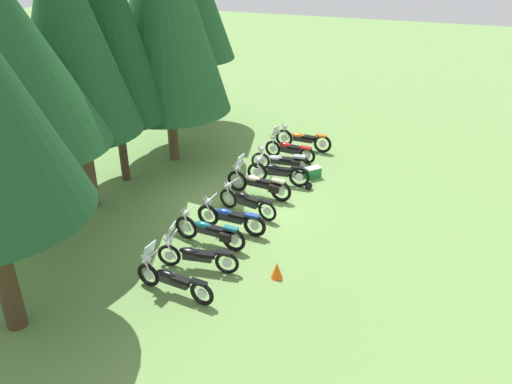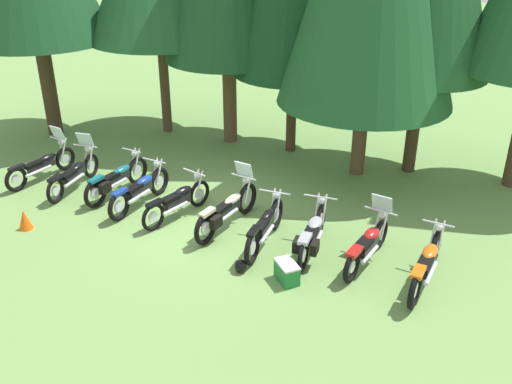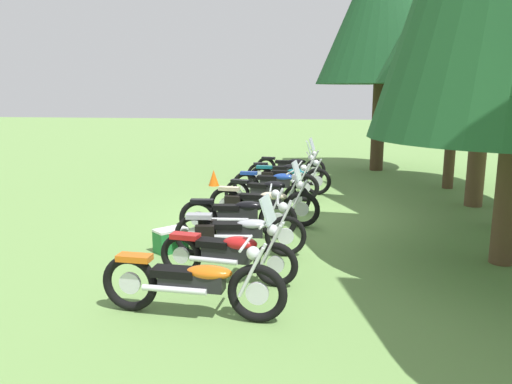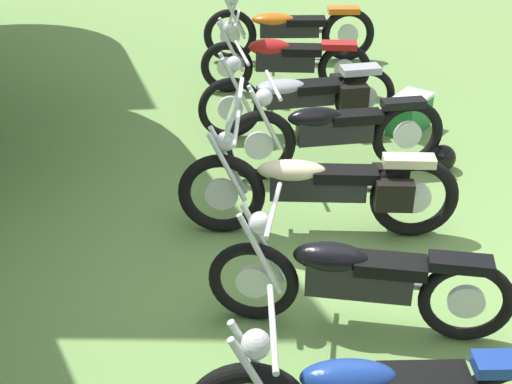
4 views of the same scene
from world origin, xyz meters
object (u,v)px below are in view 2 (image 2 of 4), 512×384
Objects in this scene: motorcycle_3 at (140,190)px; motorcycle_2 at (116,179)px; motorcycle_8 at (368,244)px; motorcycle_9 at (427,263)px; traffic_cone at (25,219)px; picnic_cooler at (287,272)px; dropped_helmet at (241,266)px; motorcycle_4 at (178,200)px; motorcycle_1 at (74,173)px; motorcycle_7 at (312,234)px; motorcycle_6 at (265,226)px; motorcycle_0 at (42,165)px; motorcycle_5 at (227,209)px.

motorcycle_2 is at bearing 78.96° from motorcycle_3.
motorcycle_8 reaches higher than motorcycle_9.
motorcycle_8 reaches higher than traffic_cone.
motorcycle_9 reaches higher than picnic_cooler.
dropped_helmet is at bearing -174.70° from picnic_cooler.
motorcycle_1 is at bearing 100.40° from motorcycle_4.
traffic_cone is (-8.81, -1.65, -0.22)m from motorcycle_9.
motorcycle_3 is 7.02m from motorcycle_9.
motorcycle_3 reaches higher than motorcycle_7.
motorcycle_2 reaches higher than traffic_cone.
motorcycle_6 is 5.61m from traffic_cone.
dropped_helmet is (6.85, -1.76, -0.30)m from motorcycle_0.
motorcycle_9 is at bearing -85.59° from motorcycle_0.
motorcycle_6 reaches higher than picnic_cooler.
motorcycle_3 is 0.94× the size of motorcycle_9.
motorcycle_7 is 2.43m from motorcycle_9.
motorcycle_0 is at bearing 90.42° from motorcycle_3.
traffic_cone is at bearing 137.70° from motorcycle_4.
dropped_helmet is (3.52, -1.56, -0.31)m from motorcycle_3.
motorcycle_2 is 4.51m from motorcycle_6.
dropped_helmet is (2.37, -1.45, -0.31)m from motorcycle_4.
motorcycle_6 is (4.47, -0.63, 0.01)m from motorcycle_2.
motorcycle_4 is 0.88× the size of motorcycle_5.
motorcycle_0 reaches higher than motorcycle_3.
motorcycle_1 is at bearing 80.98° from motorcycle_6.
motorcycle_4 is at bearing 97.70° from motorcycle_8.
motorcycle_4 is 0.94× the size of motorcycle_7.
motorcycle_7 is at bearing 85.89° from picnic_cooler.
motorcycle_8 is at bearing -87.75° from motorcycle_3.
motorcycle_7 is at bearing -85.98° from motorcycle_6.
motorcycle_1 reaches higher than picnic_cooler.
motorcycle_9 is (10.34, -0.60, 0.02)m from motorcycle_0.
motorcycle_6 reaches higher than dropped_helmet.
motorcycle_0 is at bearing 81.14° from motorcycle_6.
motorcycle_8 is 7.92× the size of dropped_helmet.
motorcycle_8 reaches higher than motorcycle_4.
motorcycle_8 is (4.63, -0.06, 0.01)m from motorcycle_4.
motorcycle_0 is 2.42m from motorcycle_2.
motorcycle_3 is 1.07× the size of motorcycle_4.
motorcycle_8 is at bearing -84.06° from motorcycle_5.
motorcycle_3 is at bearing 161.92° from picnic_cooler.
dropped_helmet is (-0.03, -1.17, -0.33)m from motorcycle_6.
motorcycle_1 is 0.94× the size of motorcycle_9.
motorcycle_9 reaches higher than motorcycle_3.
motorcycle_0 reaches higher than traffic_cone.
motorcycle_4 reaches higher than traffic_cone.
picnic_cooler is (0.95, -1.08, -0.25)m from motorcycle_6.
motorcycle_5 is 2.15m from motorcycle_7.
motorcycle_5 reaches higher than dropped_helmet.
motorcycle_4 is at bearing 98.75° from motorcycle_5.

